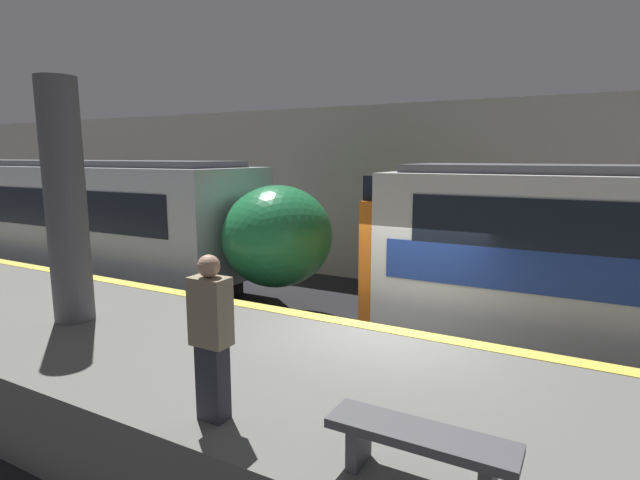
% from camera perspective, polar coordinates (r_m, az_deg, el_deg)
% --- Properties ---
extents(ground_plane, '(120.00, 120.00, 0.00)m').
position_cam_1_polar(ground_plane, '(8.24, 7.71, -16.95)').
color(ground_plane, black).
extents(platform, '(40.00, 3.90, 1.11)m').
position_cam_1_polar(platform, '(6.41, 1.13, -19.57)').
color(platform, slate).
rests_on(platform, ground).
extents(station_rear_barrier, '(50.00, 0.15, 5.10)m').
position_cam_1_polar(station_rear_barrier, '(13.78, 17.90, 4.47)').
color(station_rear_barrier, '#B2AD9E').
rests_on(station_rear_barrier, ground).
extents(support_pillar_near, '(0.60, 0.60, 3.74)m').
position_cam_1_polar(support_pillar_near, '(8.60, -27.06, 3.85)').
color(support_pillar_near, '#56565B').
rests_on(support_pillar_near, platform).
extents(train_modern, '(22.83, 2.89, 3.55)m').
position_cam_1_polar(train_modern, '(19.23, -32.14, 2.60)').
color(train_modern, black).
rests_on(train_modern, ground).
extents(person_waiting, '(0.38, 0.24, 1.66)m').
position_cam_1_polar(person_waiting, '(5.00, -12.32, -10.50)').
color(person_waiting, '#2D2D38').
rests_on(person_waiting, platform).
extents(platform_bench, '(1.50, 0.40, 0.45)m').
position_cam_1_polar(platform_bench, '(4.30, 11.36, -21.87)').
color(platform_bench, '#4C4C51').
rests_on(platform_bench, platform).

